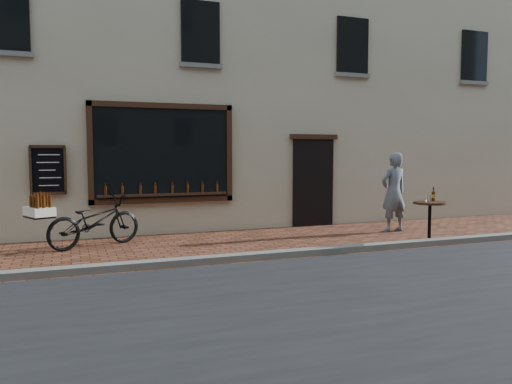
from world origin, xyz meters
name	(u,v)px	position (x,y,z in m)	size (l,w,h in m)	color
ground	(307,258)	(0.00, 0.00, 0.00)	(90.00, 90.00, 0.00)	#4E2919
kerb	(302,253)	(0.00, 0.20, 0.06)	(90.00, 0.25, 0.12)	slate
shop_building	(208,45)	(0.00, 6.50, 5.00)	(28.00, 6.20, 10.00)	beige
cargo_bicycle	(93,221)	(-3.48, 2.43, 0.52)	(2.29, 1.50, 1.09)	black
bistro_table	(430,214)	(2.97, 0.35, 0.62)	(0.67, 0.67, 1.16)	black
pedestrian	(394,192)	(3.27, 1.98, 0.93)	(0.68, 0.45, 1.86)	slate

